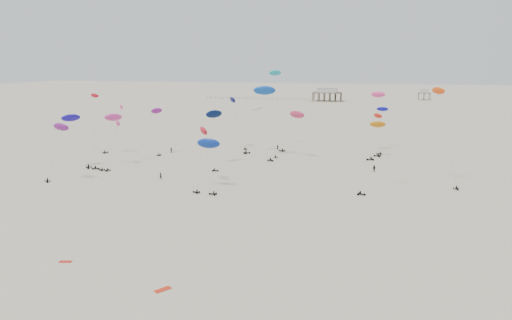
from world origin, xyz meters
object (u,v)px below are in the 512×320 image
(rig_0, at_px, (442,108))
(rig_4, at_px, (59,135))
(pavilion_main, at_px, (327,95))
(pavilion_small, at_px, (424,95))
(spectator_0, at_px, (161,179))
(rig_9, at_px, (115,131))

(rig_0, height_order, rig_4, rig_0)
(pavilion_main, height_order, pavilion_small, pavilion_main)
(pavilion_main, relative_size, pavilion_small, 2.33)
(pavilion_small, xyz_separation_m, spectator_0, (-85.31, -287.18, -3.49))
(rig_9, bearing_deg, pavilion_small, -4.49)
(pavilion_small, height_order, rig_0, rig_0)
(pavilion_small, distance_m, rig_9, 293.42)
(pavilion_small, xyz_separation_m, rig_9, (-104.52, -274.10, 6.19))
(rig_0, bearing_deg, rig_9, -12.39)
(rig_0, bearing_deg, spectator_0, -1.09)
(pavilion_small, xyz_separation_m, rig_0, (-19.56, -273.80, 14.28))
(pavilion_small, bearing_deg, rig_9, -110.87)
(spectator_0, bearing_deg, rig_4, 28.21)
(pavilion_main, xyz_separation_m, rig_9, (-34.52, -244.10, 5.45))
(pavilion_small, height_order, rig_9, rig_9)
(pavilion_main, bearing_deg, pavilion_small, 23.20)
(rig_9, distance_m, spectator_0, 25.18)
(spectator_0, bearing_deg, rig_0, -154.51)
(pavilion_main, distance_m, rig_9, 246.59)
(rig_9, bearing_deg, pavilion_main, 8.33)
(rig_0, distance_m, rig_9, 85.35)
(pavilion_small, distance_m, rig_4, 312.74)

